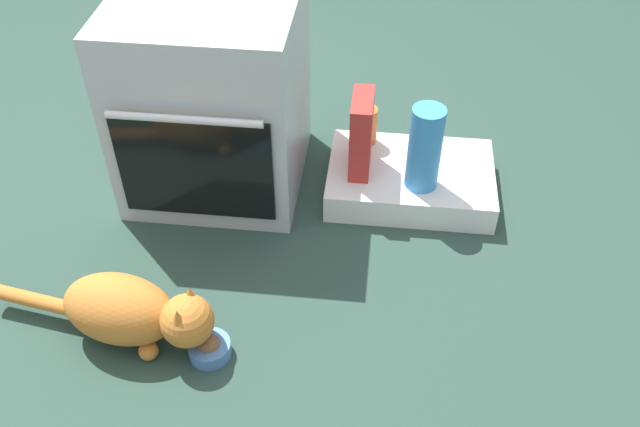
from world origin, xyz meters
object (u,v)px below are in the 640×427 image
object	(u,v)px
water_bottle	(425,148)
cereal_box	(361,134)
pantry_cabinet	(410,179)
cat	(131,311)
sauce_jar	(366,125)
oven	(213,96)
food_bowl	(210,348)

from	to	relation	value
water_bottle	cereal_box	size ratio (longest dim) A/B	1.07
pantry_cabinet	cat	bearing A→B (deg)	-135.92
pantry_cabinet	water_bottle	distance (m)	0.22
pantry_cabinet	cereal_box	xyz separation A→B (m)	(-0.18, -0.02, 0.19)
pantry_cabinet	sauce_jar	world-z (taller)	sauce_jar
cereal_box	pantry_cabinet	bearing A→B (deg)	4.78
pantry_cabinet	cereal_box	distance (m)	0.26
oven	cat	world-z (taller)	oven
pantry_cabinet	water_bottle	xyz separation A→B (m)	(0.03, -0.08, 0.20)
food_bowl	oven	bearing A→B (deg)	99.96
sauce_jar	cereal_box	world-z (taller)	cereal_box
cat	water_bottle	world-z (taller)	water_bottle
sauce_jar	pantry_cabinet	bearing A→B (deg)	-38.78
oven	pantry_cabinet	size ratio (longest dim) A/B	1.18
food_bowl	sauce_jar	xyz separation A→B (m)	(0.37, 0.91, 0.15)
cat	sauce_jar	world-z (taller)	sauce_jar
sauce_jar	water_bottle	distance (m)	0.31
pantry_cabinet	food_bowl	size ratio (longest dim) A/B	4.78
cat	cereal_box	xyz separation A→B (m)	(0.59, 0.73, 0.13)
oven	pantry_cabinet	xyz separation A→B (m)	(0.68, -0.02, -0.29)
food_bowl	cereal_box	size ratio (longest dim) A/B	0.43
sauce_jar	cereal_box	xyz separation A→B (m)	(-0.01, -0.15, 0.07)
pantry_cabinet	food_bowl	xyz separation A→B (m)	(-0.55, -0.78, -0.03)
oven	water_bottle	distance (m)	0.73
sauce_jar	water_bottle	bearing A→B (deg)	-47.65
pantry_cabinet	cat	xyz separation A→B (m)	(-0.77, -0.74, 0.06)
food_bowl	water_bottle	xyz separation A→B (m)	(0.58, 0.69, 0.23)
oven	cat	distance (m)	0.80
oven	cat	size ratio (longest dim) A/B	0.98
sauce_jar	food_bowl	bearing A→B (deg)	-112.32
cat	sauce_jar	xyz separation A→B (m)	(0.60, 0.88, 0.06)
food_bowl	sauce_jar	world-z (taller)	sauce_jar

